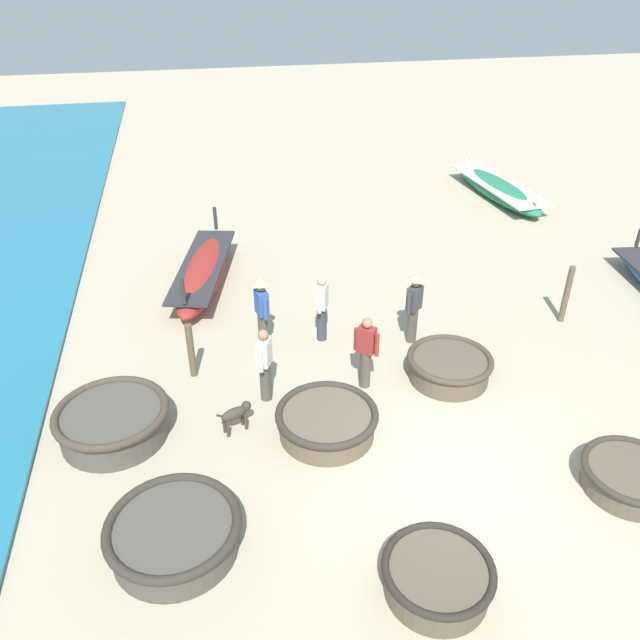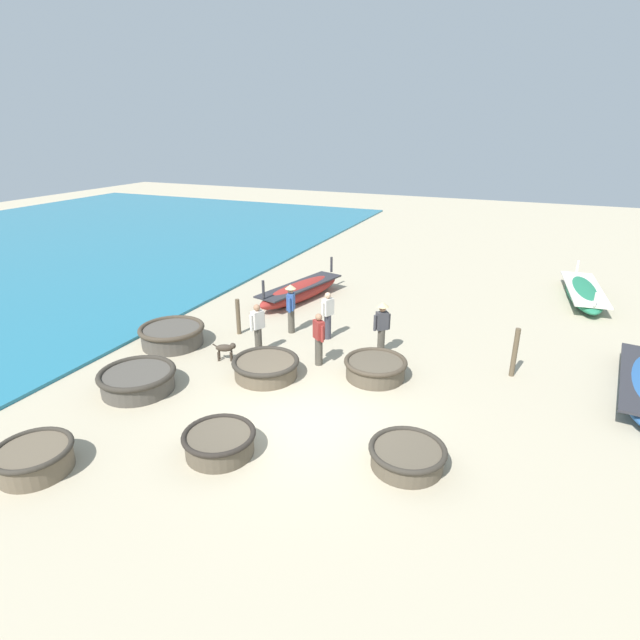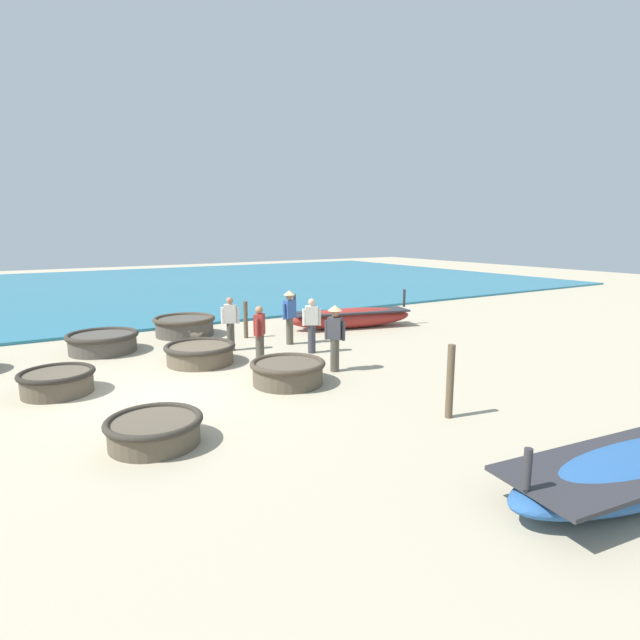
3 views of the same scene
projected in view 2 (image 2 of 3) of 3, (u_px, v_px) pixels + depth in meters
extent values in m
plane|color=tan|center=(307.00, 421.00, 11.66)|extent=(80.00, 80.00, 0.00)
cylinder|color=brown|center=(375.00, 369.00, 13.61)|extent=(1.60, 1.60, 0.47)
torus|color=#42382B|center=(376.00, 362.00, 13.52)|extent=(1.73, 1.73, 0.13)
cylinder|color=brown|center=(220.00, 444.00, 10.45)|extent=(1.43, 1.43, 0.45)
torus|color=#28231E|center=(219.00, 435.00, 10.37)|extent=(1.55, 1.55, 0.11)
cylinder|color=#4C473F|center=(138.00, 381.00, 12.94)|extent=(1.84, 1.84, 0.50)
torus|color=#332D26|center=(137.00, 373.00, 12.85)|extent=(1.98, 1.98, 0.15)
cylinder|color=brown|center=(266.00, 369.00, 13.66)|extent=(1.71, 1.71, 0.46)
torus|color=#332D26|center=(266.00, 361.00, 13.57)|extent=(1.85, 1.85, 0.14)
cylinder|color=brown|center=(407.00, 457.00, 10.07)|extent=(1.46, 1.46, 0.40)
torus|color=#332D26|center=(408.00, 449.00, 9.99)|extent=(1.58, 1.58, 0.12)
cylinder|color=#4C473F|center=(172.00, 336.00, 15.62)|extent=(1.87, 1.87, 0.56)
torus|color=#42382B|center=(171.00, 328.00, 15.52)|extent=(2.02, 2.02, 0.15)
cylinder|color=brown|center=(35.00, 460.00, 9.91)|extent=(1.41, 1.41, 0.50)
torus|color=#332D26|center=(32.00, 450.00, 9.81)|extent=(1.53, 1.53, 0.11)
ellipsoid|color=maroon|center=(300.00, 291.00, 19.60)|extent=(2.03, 4.68, 0.72)
cube|color=#2D2D33|center=(300.00, 286.00, 19.52)|extent=(1.98, 4.34, 0.06)
cylinder|color=#2D2D33|center=(331.00, 265.00, 20.95)|extent=(0.10, 0.10, 0.64)
cylinder|color=#2D2D33|center=(263.00, 289.00, 17.80)|extent=(0.10, 0.10, 0.64)
ellipsoid|color=#237551|center=(583.00, 293.00, 19.68)|extent=(1.58, 5.13, 0.56)
cube|color=silver|center=(584.00, 288.00, 19.62)|extent=(1.59, 4.73, 0.06)
cylinder|color=silver|center=(578.00, 266.00, 21.55)|extent=(0.10, 0.10, 0.50)
cylinder|color=silver|center=(596.00, 299.00, 17.46)|extent=(0.10, 0.10, 0.50)
cylinder|color=#4C473D|center=(381.00, 342.00, 14.91)|extent=(0.22, 0.22, 0.82)
cube|color=#3D3D42|center=(382.00, 321.00, 14.66)|extent=(0.40, 0.39, 0.54)
sphere|color=#A37556|center=(383.00, 309.00, 14.52)|extent=(0.20, 0.20, 0.20)
cylinder|color=#3D3D42|center=(389.00, 322.00, 14.74)|extent=(0.09, 0.09, 0.48)
cylinder|color=#3D3D42|center=(375.00, 323.00, 14.62)|extent=(0.09, 0.09, 0.48)
cone|color=#D1BC84|center=(383.00, 304.00, 14.48)|extent=(0.36, 0.36, 0.14)
cylinder|color=#4C473D|center=(291.00, 321.00, 16.50)|extent=(0.22, 0.22, 0.82)
cube|color=#33569E|center=(291.00, 302.00, 16.25)|extent=(0.29, 0.38, 0.54)
sphere|color=#A37556|center=(291.00, 290.00, 16.11)|extent=(0.20, 0.20, 0.20)
cylinder|color=#33569E|center=(292.00, 301.00, 16.47)|extent=(0.09, 0.09, 0.48)
cylinder|color=#33569E|center=(289.00, 305.00, 16.07)|extent=(0.09, 0.09, 0.48)
cone|color=#D1BC84|center=(290.00, 287.00, 16.06)|extent=(0.36, 0.36, 0.14)
cylinder|color=#4C473D|center=(319.00, 352.00, 14.27)|extent=(0.22, 0.22, 0.82)
cube|color=maroon|center=(319.00, 330.00, 14.02)|extent=(0.40, 0.39, 0.54)
sphere|color=#A37556|center=(319.00, 317.00, 13.89)|extent=(0.20, 0.20, 0.20)
cylinder|color=maroon|center=(322.00, 334.00, 13.86)|extent=(0.09, 0.09, 0.48)
cylinder|color=maroon|center=(315.00, 329.00, 14.23)|extent=(0.09, 0.09, 0.48)
cylinder|color=#383842|center=(328.00, 327.00, 16.03)|extent=(0.22, 0.22, 0.82)
cube|color=silver|center=(328.00, 307.00, 15.78)|extent=(0.34, 0.40, 0.54)
sphere|color=#DBB28E|center=(328.00, 295.00, 15.64)|extent=(0.20, 0.20, 0.20)
cylinder|color=silver|center=(333.00, 307.00, 15.94)|extent=(0.09, 0.09, 0.48)
cylinder|color=silver|center=(323.00, 310.00, 15.66)|extent=(0.09, 0.09, 0.48)
cylinder|color=#4C473D|center=(258.00, 341.00, 14.99)|extent=(0.22, 0.22, 0.82)
cube|color=silver|center=(257.00, 320.00, 14.74)|extent=(0.34, 0.40, 0.54)
sphere|color=#A37556|center=(257.00, 308.00, 14.60)|extent=(0.20, 0.20, 0.20)
cylinder|color=silver|center=(263.00, 319.00, 14.90)|extent=(0.09, 0.09, 0.48)
cylinder|color=silver|center=(251.00, 323.00, 14.62)|extent=(0.09, 0.09, 0.48)
ellipsoid|color=#3D3328|center=(224.00, 348.00, 14.55)|extent=(0.56, 0.39, 0.22)
sphere|color=#3D3328|center=(233.00, 346.00, 14.52)|extent=(0.18, 0.18, 0.18)
cylinder|color=#3D3328|center=(216.00, 346.00, 14.53)|extent=(0.20, 0.12, 0.16)
cylinder|color=#3D3328|center=(232.00, 355.00, 14.70)|extent=(0.06, 0.06, 0.28)
cylinder|color=#3D3328|center=(231.00, 357.00, 14.57)|extent=(0.06, 0.06, 0.28)
cylinder|color=#3D3328|center=(219.00, 355.00, 14.71)|extent=(0.06, 0.06, 0.28)
cylinder|color=#3D3328|center=(218.00, 357.00, 14.58)|extent=(0.06, 0.06, 0.28)
cylinder|color=brown|center=(238.00, 317.00, 16.32)|extent=(0.14, 0.14, 1.20)
cylinder|color=brown|center=(515.00, 352.00, 13.53)|extent=(0.14, 0.14, 1.40)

